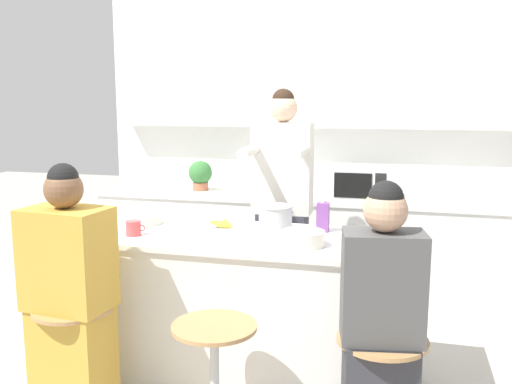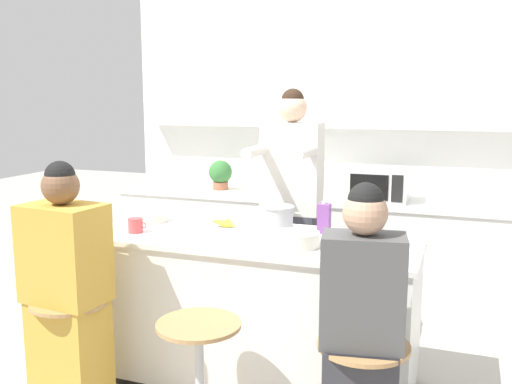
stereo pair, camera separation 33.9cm
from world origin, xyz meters
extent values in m
plane|color=#B2ADA3|center=(0.00, 0.00, 0.00)|extent=(16.00, 16.00, 0.00)
cube|color=silver|center=(0.00, 2.01, 1.35)|extent=(3.83, 0.06, 2.70)
cube|color=white|center=(0.00, 1.90, 1.83)|extent=(3.53, 0.16, 0.75)
cube|color=white|center=(0.00, 1.63, 0.43)|extent=(3.53, 0.68, 0.86)
cube|color=silver|center=(0.00, 1.63, 0.87)|extent=(3.56, 0.71, 0.03)
cube|color=black|center=(0.00, 0.00, 0.03)|extent=(1.84, 0.66, 0.06)
cube|color=white|center=(0.00, 0.00, 0.47)|extent=(1.92, 0.74, 0.82)
cube|color=silver|center=(0.00, 0.00, 0.90)|extent=(1.96, 0.78, 0.03)
cylinder|color=#B7BABC|center=(-0.79, -0.68, 0.32)|extent=(0.04, 0.04, 0.61)
cylinder|color=tan|center=(-0.79, -0.68, 0.64)|extent=(0.41, 0.41, 0.02)
cylinder|color=tan|center=(0.00, -0.72, 0.64)|extent=(0.41, 0.41, 0.02)
cylinder|color=tan|center=(0.79, -0.67, 0.64)|extent=(0.41, 0.41, 0.02)
cube|color=#383842|center=(0.02, 0.75, 0.45)|extent=(0.35, 0.22, 0.91)
cube|color=silver|center=(0.02, 0.75, 1.23)|extent=(0.41, 0.22, 0.64)
cylinder|color=silver|center=(-0.15, 0.46, 1.37)|extent=(0.07, 0.35, 0.07)
cylinder|color=silver|center=(0.19, 0.46, 1.37)|extent=(0.07, 0.35, 0.07)
sphere|color=#DBB293|center=(0.02, 0.75, 1.65)|extent=(0.20, 0.20, 0.20)
sphere|color=black|center=(0.02, 0.75, 1.70)|extent=(0.16, 0.16, 0.16)
cube|color=gold|center=(-0.79, -0.69, 0.32)|extent=(0.41, 0.30, 0.65)
cube|color=gold|center=(-0.79, -0.69, 0.91)|extent=(0.45, 0.33, 0.52)
sphere|color=brown|center=(-0.79, -0.69, 1.27)|extent=(0.21, 0.21, 0.20)
sphere|color=black|center=(-0.79, -0.69, 1.32)|extent=(0.17, 0.17, 0.16)
cube|color=#4C4C4C|center=(0.78, -0.69, 0.90)|extent=(0.39, 0.28, 0.50)
sphere|color=tan|center=(0.78, -0.69, 1.24)|extent=(0.22, 0.22, 0.19)
sphere|color=black|center=(0.78, -0.69, 1.29)|extent=(0.18, 0.18, 0.15)
cylinder|color=#B7BABC|center=(0.10, 0.16, 0.99)|extent=(0.20, 0.20, 0.15)
cylinder|color=#B7BABC|center=(0.10, 0.16, 1.07)|extent=(0.21, 0.21, 0.01)
cylinder|color=#B7BABC|center=(-0.03, 0.16, 1.03)|extent=(0.05, 0.01, 0.01)
cylinder|color=#B7BABC|center=(0.23, 0.16, 1.03)|extent=(0.05, 0.01, 0.01)
cylinder|color=silver|center=(0.33, -0.14, 0.95)|extent=(0.24, 0.24, 0.08)
cylinder|color=silver|center=(-0.77, 0.14, 0.94)|extent=(0.24, 0.24, 0.06)
cylinder|color=#DB4C51|center=(-0.69, -0.17, 0.96)|extent=(0.09, 0.09, 0.09)
torus|color=#DB4C51|center=(-0.63, -0.17, 0.96)|extent=(0.04, 0.01, 0.04)
cylinder|color=white|center=(0.69, -0.22, 0.96)|extent=(0.09, 0.09, 0.10)
torus|color=white|center=(0.75, -0.22, 0.97)|extent=(0.04, 0.01, 0.04)
ellipsoid|color=yellow|center=(-0.24, 0.14, 0.94)|extent=(0.13, 0.05, 0.06)
ellipsoid|color=yellow|center=(-0.27, 0.17, 0.94)|extent=(0.10, 0.12, 0.06)
ellipsoid|color=yellow|center=(-0.21, 0.17, 0.94)|extent=(0.11, 0.11, 0.06)
cube|color=#7A428E|center=(0.38, 0.22, 1.00)|extent=(0.07, 0.07, 0.18)
cylinder|color=white|center=(0.38, 0.22, 1.10)|extent=(0.03, 0.03, 0.02)
cube|color=white|center=(0.50, 1.58, 1.02)|extent=(0.48, 0.38, 0.27)
cube|color=black|center=(0.46, 1.39, 1.02)|extent=(0.30, 0.01, 0.20)
cube|color=black|center=(0.68, 1.39, 1.02)|extent=(0.09, 0.01, 0.21)
cylinder|color=#A86042|center=(-0.92, 1.63, 0.92)|extent=(0.14, 0.14, 0.07)
sphere|color=#387538|center=(-0.92, 1.63, 1.05)|extent=(0.21, 0.21, 0.21)
camera|label=1|loc=(0.84, -3.16, 1.73)|focal=40.00mm
camera|label=2|loc=(1.17, -3.06, 1.73)|focal=40.00mm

